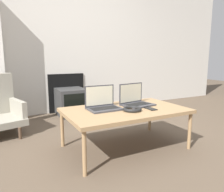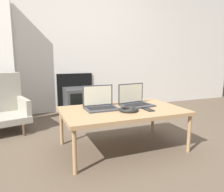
# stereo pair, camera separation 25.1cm
# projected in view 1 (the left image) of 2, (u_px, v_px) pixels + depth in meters

# --- Properties ---
(ground_plane) EXTENTS (14.00, 14.00, 0.00)m
(ground_plane) POSITION_uv_depth(u_px,v_px,m) (133.00, 153.00, 2.21)
(ground_plane) COLOR brown
(wall_back) EXTENTS (7.00, 0.08, 2.60)m
(wall_back) POSITION_uv_depth(u_px,v_px,m) (70.00, 37.00, 3.75)
(wall_back) COLOR beige
(wall_back) RESTS_ON ground_plane
(table) EXTENTS (1.25, 0.76, 0.42)m
(table) POSITION_uv_depth(u_px,v_px,m) (125.00, 112.00, 2.27)
(table) COLOR #9E7A51
(table) RESTS_ON ground_plane
(laptop_left) EXTENTS (0.34, 0.25, 0.24)m
(laptop_left) POSITION_uv_depth(u_px,v_px,m) (103.00, 104.00, 2.27)
(laptop_left) COLOR #38383D
(laptop_left) RESTS_ON table
(laptop_right) EXTENTS (0.37, 0.30, 0.24)m
(laptop_right) POSITION_uv_depth(u_px,v_px,m) (135.00, 100.00, 2.45)
(laptop_right) COLOR #38383D
(laptop_right) RESTS_ON table
(headphones) EXTENTS (0.19, 0.19, 0.03)m
(headphones) POSITION_uv_depth(u_px,v_px,m) (132.00, 109.00, 2.19)
(headphones) COLOR black
(headphones) RESTS_ON table
(phone) EXTENTS (0.07, 0.15, 0.01)m
(phone) POSITION_uv_depth(u_px,v_px,m) (151.00, 109.00, 2.26)
(phone) COLOR black
(phone) RESTS_ON table
(tv) EXTENTS (0.45, 0.49, 0.44)m
(tv) POSITION_uv_depth(u_px,v_px,m) (71.00, 102.00, 3.63)
(tv) COLOR #383838
(tv) RESTS_ON ground_plane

